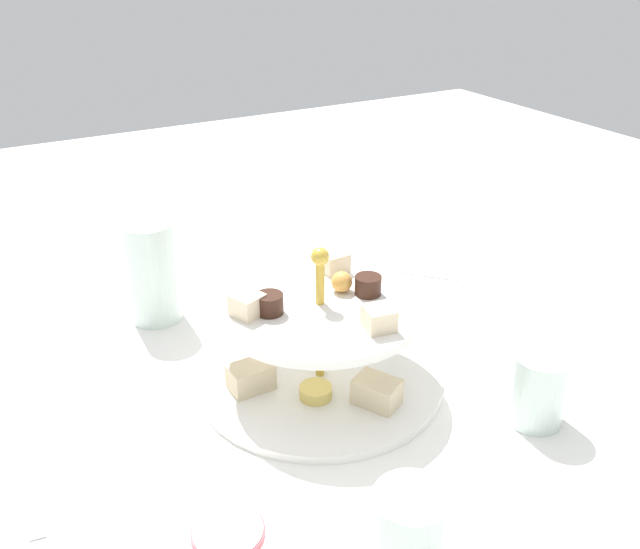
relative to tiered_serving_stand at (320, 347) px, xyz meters
The scene contains 7 objects.
ground_plane 0.05m from the tiered_serving_stand, behind, with size 2.40×2.40×0.00m, color white.
tiered_serving_stand is the anchor object (origin of this frame).
water_glass_tall_right 0.27m from the tiered_serving_stand, 153.25° to the right, with size 0.07×0.07×0.14m, color silver.
water_glass_short_left 0.27m from the tiered_serving_stand, 13.35° to the right, with size 0.06×0.06×0.07m, color silver.
butter_knife_left 0.32m from the tiered_serving_stand, 126.60° to the left, with size 0.17×0.01×0.00m, color silver.
butter_knife_right 0.32m from the tiered_serving_stand, 90.26° to the right, with size 0.17×0.01×0.00m, color silver.
water_glass_mid_back 0.24m from the tiered_serving_stand, 44.01° to the left, with size 0.06×0.06×0.08m, color silver.
Camera 1 is at (0.58, -0.33, 0.47)m, focal length 38.88 mm.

